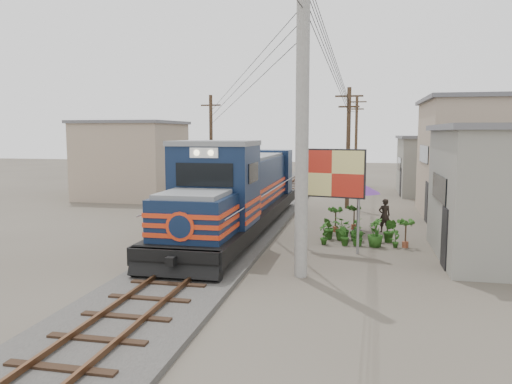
% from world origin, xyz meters
% --- Properties ---
extents(ground, '(120.00, 120.00, 0.00)m').
position_xyz_m(ground, '(0.00, 0.00, 0.00)').
color(ground, '#473F35').
rests_on(ground, ground).
extents(ballast, '(3.60, 70.00, 0.16)m').
position_xyz_m(ballast, '(0.00, 10.00, 0.08)').
color(ballast, '#595651').
rests_on(ballast, ground).
extents(track, '(1.15, 70.00, 0.12)m').
position_xyz_m(track, '(0.00, 10.00, 0.26)').
color(track, '#51331E').
rests_on(track, ground).
extents(locomotive, '(2.95, 16.07, 3.98)m').
position_xyz_m(locomotive, '(0.00, 5.81, 1.74)').
color(locomotive, black).
rests_on(locomotive, ground).
extents(utility_pole_main, '(0.40, 0.40, 10.00)m').
position_xyz_m(utility_pole_main, '(3.50, -0.50, 5.00)').
color(utility_pole_main, '#9E9B93').
rests_on(utility_pole_main, ground).
extents(wooden_pole_mid, '(1.60, 0.24, 7.00)m').
position_xyz_m(wooden_pole_mid, '(4.50, 14.00, 3.68)').
color(wooden_pole_mid, '#4C3826').
rests_on(wooden_pole_mid, ground).
extents(wooden_pole_far, '(1.60, 0.24, 7.50)m').
position_xyz_m(wooden_pole_far, '(4.80, 28.00, 3.93)').
color(wooden_pole_far, '#4C3826').
rests_on(wooden_pole_far, ground).
extents(wooden_pole_left, '(1.60, 0.24, 7.00)m').
position_xyz_m(wooden_pole_left, '(-5.00, 18.00, 3.68)').
color(wooden_pole_left, '#4C3826').
rests_on(wooden_pole_left, ground).
extents(power_lines, '(9.65, 19.00, 3.30)m').
position_xyz_m(power_lines, '(-0.14, 8.49, 7.56)').
color(power_lines, black).
rests_on(power_lines, ground).
extents(shophouse_mid, '(8.40, 7.35, 6.20)m').
position_xyz_m(shophouse_mid, '(12.50, 12.00, 3.11)').
color(shophouse_mid, tan).
rests_on(shophouse_mid, ground).
extents(shophouse_back, '(6.30, 6.30, 4.20)m').
position_xyz_m(shophouse_back, '(11.00, 22.00, 2.11)').
color(shophouse_back, gray).
rests_on(shophouse_back, ground).
extents(shophouse_left, '(6.30, 6.30, 5.20)m').
position_xyz_m(shophouse_left, '(-10.00, 16.00, 2.61)').
color(shophouse_left, tan).
rests_on(shophouse_left, ground).
extents(billboard, '(2.44, 0.67, 3.83)m').
position_xyz_m(billboard, '(4.21, 3.01, 2.83)').
color(billboard, '#99999E').
rests_on(billboard, ground).
extents(market_umbrella, '(2.75, 2.75, 2.28)m').
position_xyz_m(market_umbrella, '(5.14, 6.90, 2.01)').
color(market_umbrella, black).
rests_on(market_umbrella, ground).
extents(vendor, '(0.63, 0.51, 1.50)m').
position_xyz_m(vendor, '(6.33, 7.20, 0.75)').
color(vendor, black).
rests_on(vendor, ground).
extents(plant_nursery, '(3.21, 2.63, 1.12)m').
position_xyz_m(plant_nursery, '(5.07, 4.78, 0.47)').
color(plant_nursery, '#255418').
rests_on(plant_nursery, ground).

